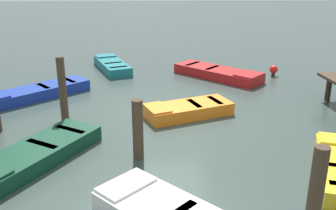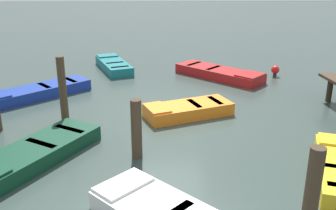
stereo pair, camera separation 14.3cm
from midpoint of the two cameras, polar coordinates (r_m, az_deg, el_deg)
name	(u,v)px [view 2 (the right image)]	position (r m, az deg, el deg)	size (l,w,h in m)	color
ground_plane	(168,115)	(13.02, 0.32, -1.45)	(80.00, 80.00, 0.00)	#33423D
rowboat_red	(220,73)	(17.29, 7.72, 4.61)	(3.63, 3.69, 0.46)	maroon
rowboat_blue	(36,92)	(15.40, -18.30, 1.81)	(3.43, 3.73, 0.46)	navy
rowboat_dark_green	(32,154)	(10.52, -18.75, -6.79)	(3.92, 3.09, 0.46)	#0C3823
rowboat_orange	(188,110)	(12.90, 3.20, -0.66)	(2.07, 3.06, 0.46)	orange
rowboat_teal	(114,65)	(18.64, -7.67, 5.75)	(3.20, 2.03, 0.46)	#14666B
mooring_piling_far_left	(311,201)	(7.26, 20.57, -12.85)	(0.26, 0.26, 1.98)	#423323
mooring_piling_near_right	(63,91)	(12.39, -14.69, 1.99)	(0.24, 0.24, 2.14)	#423323
mooring_piling_mid_left	(136,129)	(10.00, -4.19, -3.51)	(0.28, 0.28, 1.57)	#423323
marker_buoy	(275,70)	(18.01, 15.50, 4.91)	(0.36, 0.36, 0.48)	#262626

